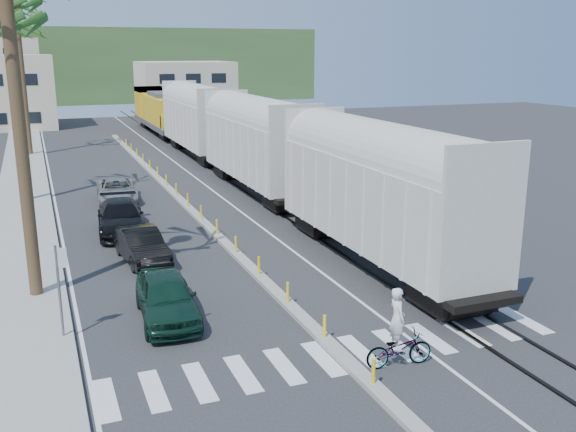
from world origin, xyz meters
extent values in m
plane|color=#28282B|center=(0.00, 0.00, 0.00)|extent=(140.00, 140.00, 0.00)
cube|color=gray|center=(-8.50, 25.00, 0.07)|extent=(3.00, 90.00, 0.15)
cube|color=black|center=(4.28, 28.00, 0.03)|extent=(0.12, 100.00, 0.06)
cube|color=black|center=(5.72, 28.00, 0.03)|extent=(0.12, 100.00, 0.06)
cube|color=gray|center=(0.00, 20.00, 0.07)|extent=(0.45, 60.00, 0.15)
cylinder|color=yellow|center=(0.00, -4.00, 0.50)|extent=(0.10, 0.10, 0.70)
cylinder|color=yellow|center=(0.00, -1.00, 0.50)|extent=(0.10, 0.10, 0.70)
cylinder|color=yellow|center=(0.00, 2.00, 0.50)|extent=(0.10, 0.10, 0.70)
cylinder|color=yellow|center=(0.00, 5.00, 0.50)|extent=(0.10, 0.10, 0.70)
cylinder|color=yellow|center=(0.00, 8.00, 0.50)|extent=(0.10, 0.10, 0.70)
cylinder|color=yellow|center=(0.00, 11.00, 0.50)|extent=(0.10, 0.10, 0.70)
cylinder|color=yellow|center=(0.00, 14.00, 0.50)|extent=(0.10, 0.10, 0.70)
cylinder|color=yellow|center=(0.00, 17.00, 0.50)|extent=(0.10, 0.10, 0.70)
cylinder|color=yellow|center=(0.00, 20.00, 0.50)|extent=(0.10, 0.10, 0.70)
cylinder|color=yellow|center=(0.00, 23.00, 0.50)|extent=(0.10, 0.10, 0.70)
cylinder|color=yellow|center=(0.00, 26.00, 0.50)|extent=(0.10, 0.10, 0.70)
cylinder|color=yellow|center=(0.00, 29.00, 0.50)|extent=(0.10, 0.10, 0.70)
cylinder|color=yellow|center=(0.00, 32.00, 0.50)|extent=(0.10, 0.10, 0.70)
cylinder|color=yellow|center=(0.00, 35.00, 0.50)|extent=(0.10, 0.10, 0.70)
cylinder|color=yellow|center=(0.00, 38.00, 0.50)|extent=(0.10, 0.10, 0.70)
cylinder|color=yellow|center=(0.00, 41.00, 0.50)|extent=(0.10, 0.10, 0.70)
cube|color=silver|center=(0.00, -2.00, 0.01)|extent=(14.00, 2.20, 0.01)
cube|color=silver|center=(-6.80, 25.00, 0.00)|extent=(0.12, 90.00, 0.01)
cube|color=silver|center=(2.50, 25.00, 0.00)|extent=(0.12, 90.00, 0.01)
cube|color=beige|center=(5.00, 4.71, 2.70)|extent=(3.00, 12.88, 3.40)
cylinder|color=beige|center=(5.00, 4.71, 4.40)|extent=(2.90, 12.58, 2.90)
cube|color=black|center=(5.00, 4.71, 0.50)|extent=(2.60, 12.88, 1.00)
cube|color=beige|center=(5.00, 19.71, 2.70)|extent=(3.00, 12.88, 3.40)
cylinder|color=beige|center=(5.00, 19.71, 4.40)|extent=(2.90, 12.58, 2.90)
cube|color=black|center=(5.00, 19.71, 0.50)|extent=(2.60, 12.88, 1.00)
cube|color=beige|center=(5.00, 34.71, 2.70)|extent=(3.00, 12.88, 3.40)
cylinder|color=beige|center=(5.00, 34.71, 4.40)|extent=(2.90, 12.58, 2.90)
cube|color=black|center=(5.00, 34.71, 0.50)|extent=(2.60, 12.88, 1.00)
cube|color=#4C4C4F|center=(5.00, 50.71, 1.05)|extent=(3.00, 17.00, 0.50)
cube|color=#B98A12|center=(5.00, 49.71, 2.60)|extent=(2.70, 12.24, 2.60)
cube|color=#B98A12|center=(5.00, 56.49, 2.90)|extent=(3.00, 3.74, 3.20)
cube|color=black|center=(5.00, 50.71, 0.45)|extent=(2.60, 13.60, 0.90)
cylinder|color=brown|center=(-8.00, 6.00, 5.50)|extent=(0.44, 0.44, 11.00)
cylinder|color=brown|center=(-8.30, 22.00, 5.00)|extent=(0.44, 0.44, 10.00)
sphere|color=#224816|center=(-8.30, 22.00, 10.15)|extent=(3.20, 3.20, 3.20)
cylinder|color=brown|center=(-8.00, 40.00, 6.00)|extent=(0.44, 0.44, 12.00)
sphere|color=#224816|center=(-8.00, 40.00, 12.15)|extent=(3.20, 3.20, 3.20)
cylinder|color=slate|center=(-7.30, 2.00, 1.50)|extent=(0.08, 0.08, 3.00)
cube|color=silver|center=(-7.30, 2.00, 2.60)|extent=(0.60, 0.04, 0.60)
cube|color=#C2B99A|center=(12.00, 70.00, 3.50)|extent=(12.00, 10.00, 7.00)
cube|color=#385628|center=(0.00, 100.00, 6.00)|extent=(80.00, 20.00, 12.00)
imported|color=#0F2F22|center=(-4.06, 2.42, 0.75)|extent=(2.31, 4.64, 1.51)
imported|color=black|center=(-3.86, 8.64, 0.69)|extent=(2.34, 4.51, 1.39)
imported|color=black|center=(-4.07, 13.45, 0.76)|extent=(3.03, 5.58, 1.51)
imported|color=#9C9EA1|center=(-3.41, 20.25, 0.65)|extent=(2.82, 5.01, 1.31)
imported|color=#9EA0A5|center=(1.27, -3.15, 0.51)|extent=(1.04, 2.07, 1.02)
imported|color=silver|center=(1.17, -3.15, 1.44)|extent=(0.73, 0.55, 1.77)
camera|label=1|loc=(-7.57, -17.10, 8.52)|focal=40.00mm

